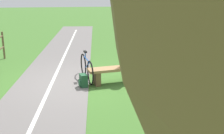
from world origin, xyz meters
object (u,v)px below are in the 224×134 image
object	(u,v)px
bicycle	(87,68)
person_seated	(125,57)
bench	(120,72)
backpack	(83,81)

from	to	relation	value
bicycle	person_seated	bearing A→B (deg)	63.54
bench	backpack	xyz separation A→B (m)	(1.17, 0.28, -0.16)
person_seated	bicycle	size ratio (longest dim) A/B	0.40
person_seated	bicycle	bearing A→B (deg)	-27.15
bench	bicycle	size ratio (longest dim) A/B	1.18
bicycle	bench	bearing A→B (deg)	59.39
bench	backpack	world-z (taller)	bench
backpack	bicycle	bearing A→B (deg)	-102.46
bench	backpack	distance (m)	1.22
person_seated	backpack	world-z (taller)	person_seated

